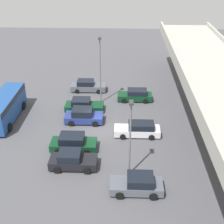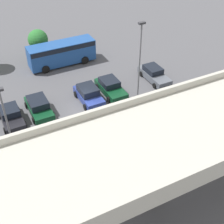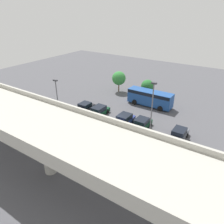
{
  "view_description": "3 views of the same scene",
  "coord_description": "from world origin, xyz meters",
  "px_view_note": "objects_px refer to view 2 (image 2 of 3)",
  "views": [
    {
      "loc": [
        29.77,
        2.87,
        18.08
      ],
      "look_at": [
        -1.78,
        1.63,
        1.08
      ],
      "focal_mm": 50.0,
      "sensor_mm": 36.0,
      "label": 1
    },
    {
      "loc": [
        9.1,
        24.25,
        19.67
      ],
      "look_at": [
        -1.65,
        3.18,
        1.54
      ],
      "focal_mm": 50.0,
      "sensor_mm": 36.0,
      "label": 2
    },
    {
      "loc": [
        -16.72,
        24.94,
        17.25
      ],
      "look_at": [
        0.4,
        -0.69,
        2.14
      ],
      "focal_mm": 35.0,
      "sensor_mm": 36.0,
      "label": 3
    }
  ],
  "objects_px": {
    "parked_car_3": "(89,94)",
    "parked_car_0": "(154,74)",
    "shuttle_bus": "(62,52)",
    "lamp_post_mid_lot": "(140,56)",
    "parked_car_6": "(11,116)",
    "lamp_post_near_aisle": "(6,120)",
    "parked_car_5": "(39,106)",
    "parked_car_2": "(110,87)",
    "parked_car_4": "(89,136)",
    "tree_front_left": "(38,39)",
    "parked_car_1": "(167,110)"
  },
  "relations": [
    {
      "from": "parked_car_2",
      "to": "lamp_post_mid_lot",
      "type": "distance_m",
      "value": 5.24
    },
    {
      "from": "parked_car_2",
      "to": "parked_car_5",
      "type": "relative_size",
      "value": 1.02
    },
    {
      "from": "parked_car_3",
      "to": "lamp_post_mid_lot",
      "type": "xyz_separation_m",
      "value": [
        -5.21,
        1.61,
        4.15
      ]
    },
    {
      "from": "parked_car_3",
      "to": "lamp_post_mid_lot",
      "type": "height_order",
      "value": "lamp_post_mid_lot"
    },
    {
      "from": "tree_front_left",
      "to": "parked_car_0",
      "type": "bearing_deg",
      "value": 131.88
    },
    {
      "from": "parked_car_5",
      "to": "parked_car_0",
      "type": "bearing_deg",
      "value": 90.26
    },
    {
      "from": "parked_car_3",
      "to": "lamp_post_mid_lot",
      "type": "bearing_deg",
      "value": 72.82
    },
    {
      "from": "parked_car_3",
      "to": "tree_front_left",
      "type": "height_order",
      "value": "tree_front_left"
    },
    {
      "from": "parked_car_3",
      "to": "parked_car_5",
      "type": "xyz_separation_m",
      "value": [
        5.4,
        -0.39,
        -0.05
      ]
    },
    {
      "from": "lamp_post_near_aisle",
      "to": "tree_front_left",
      "type": "bearing_deg",
      "value": -113.06
    },
    {
      "from": "parked_car_3",
      "to": "parked_car_5",
      "type": "height_order",
      "value": "parked_car_3"
    },
    {
      "from": "parked_car_1",
      "to": "parked_car_5",
      "type": "bearing_deg",
      "value": 60.16
    },
    {
      "from": "parked_car_2",
      "to": "lamp_post_near_aisle",
      "type": "xyz_separation_m",
      "value": [
        11.93,
        5.5,
        3.59
      ]
    },
    {
      "from": "parked_car_0",
      "to": "shuttle_bus",
      "type": "distance_m",
      "value": 12.05
    },
    {
      "from": "parked_car_1",
      "to": "parked_car_3",
      "type": "distance_m",
      "value": 8.49
    },
    {
      "from": "parked_car_3",
      "to": "parked_car_0",
      "type": "bearing_deg",
      "value": 93.0
    },
    {
      "from": "parked_car_4",
      "to": "parked_car_5",
      "type": "distance_m",
      "value": 7.12
    },
    {
      "from": "parked_car_0",
      "to": "parked_car_2",
      "type": "distance_m",
      "value": 5.85
    },
    {
      "from": "parked_car_4",
      "to": "shuttle_bus",
      "type": "bearing_deg",
      "value": -10.82
    },
    {
      "from": "parked_car_3",
      "to": "parked_car_2",
      "type": "bearing_deg",
      "value": 97.2
    },
    {
      "from": "parked_car_6",
      "to": "parked_car_3",
      "type": "bearing_deg",
      "value": 89.86
    },
    {
      "from": "parked_car_0",
      "to": "parked_car_1",
      "type": "xyz_separation_m",
      "value": [
        2.76,
        6.55,
        0.01
      ]
    },
    {
      "from": "parked_car_2",
      "to": "parked_car_5",
      "type": "height_order",
      "value": "parked_car_5"
    },
    {
      "from": "parked_car_2",
      "to": "lamp_post_mid_lot",
      "type": "relative_size",
      "value": 0.55
    },
    {
      "from": "parked_car_2",
      "to": "parked_car_5",
      "type": "distance_m",
      "value": 8.22
    },
    {
      "from": "parked_car_3",
      "to": "parked_car_5",
      "type": "bearing_deg",
      "value": -94.14
    },
    {
      "from": "shuttle_bus",
      "to": "tree_front_left",
      "type": "height_order",
      "value": "tree_front_left"
    },
    {
      "from": "parked_car_6",
      "to": "shuttle_bus",
      "type": "distance_m",
      "value": 12.49
    },
    {
      "from": "lamp_post_near_aisle",
      "to": "tree_front_left",
      "type": "height_order",
      "value": "lamp_post_near_aisle"
    },
    {
      "from": "parked_car_6",
      "to": "parked_car_1",
      "type": "bearing_deg",
      "value": 66.69
    },
    {
      "from": "parked_car_0",
      "to": "parked_car_6",
      "type": "xyz_separation_m",
      "value": [
        16.96,
        0.43,
        0.03
      ]
    },
    {
      "from": "parked_car_2",
      "to": "parked_car_3",
      "type": "bearing_deg",
      "value": -82.8
    },
    {
      "from": "lamp_post_near_aisle",
      "to": "lamp_post_mid_lot",
      "type": "relative_size",
      "value": 0.85
    },
    {
      "from": "parked_car_3",
      "to": "lamp_post_mid_lot",
      "type": "relative_size",
      "value": 0.51
    },
    {
      "from": "lamp_post_near_aisle",
      "to": "lamp_post_mid_lot",
      "type": "height_order",
      "value": "lamp_post_mid_lot"
    },
    {
      "from": "parked_car_2",
      "to": "parked_car_4",
      "type": "xyz_separation_m",
      "value": [
        5.44,
        6.52,
        0.02
      ]
    },
    {
      "from": "parked_car_5",
      "to": "lamp_post_near_aisle",
      "type": "distance_m",
      "value": 7.55
    },
    {
      "from": "shuttle_bus",
      "to": "tree_front_left",
      "type": "xyz_separation_m",
      "value": [
        2.06,
        -3.04,
        0.87
      ]
    },
    {
      "from": "parked_car_3",
      "to": "shuttle_bus",
      "type": "xyz_separation_m",
      "value": [
        -0.28,
        -9.05,
        0.95
      ]
    },
    {
      "from": "lamp_post_mid_lot",
      "to": "tree_front_left",
      "type": "relative_size",
      "value": 2.17
    },
    {
      "from": "parked_car_0",
      "to": "parked_car_4",
      "type": "distance_m",
      "value": 13.09
    },
    {
      "from": "shuttle_bus",
      "to": "lamp_post_near_aisle",
      "type": "xyz_separation_m",
      "value": [
        9.4,
        14.2,
        2.55
      ]
    },
    {
      "from": "parked_car_3",
      "to": "parked_car_5",
      "type": "relative_size",
      "value": 0.95
    },
    {
      "from": "tree_front_left",
      "to": "parked_car_5",
      "type": "bearing_deg",
      "value": 72.78
    },
    {
      "from": "parked_car_1",
      "to": "parked_car_4",
      "type": "relative_size",
      "value": 0.92
    },
    {
      "from": "parked_car_1",
      "to": "shuttle_bus",
      "type": "xyz_separation_m",
      "value": [
        5.62,
        -15.15,
        1.01
      ]
    },
    {
      "from": "parked_car_5",
      "to": "parked_car_2",
      "type": "bearing_deg",
      "value": 89.75
    },
    {
      "from": "shuttle_bus",
      "to": "lamp_post_mid_lot",
      "type": "xyz_separation_m",
      "value": [
        -4.92,
        10.66,
        3.2
      ]
    },
    {
      "from": "parked_car_6",
      "to": "lamp_post_near_aisle",
      "type": "bearing_deg",
      "value": -9.06
    },
    {
      "from": "shuttle_bus",
      "to": "parked_car_2",
      "type": "bearing_deg",
      "value": 106.24
    }
  ]
}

